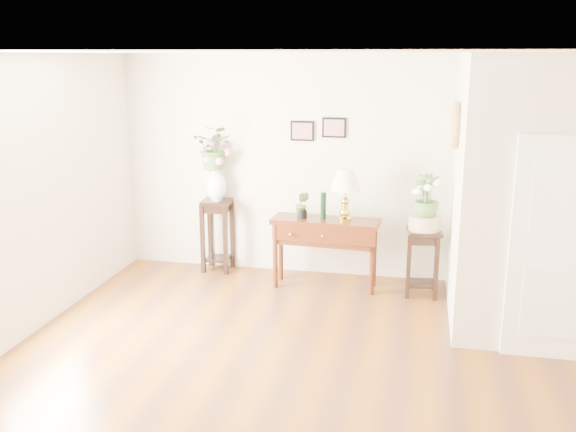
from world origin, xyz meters
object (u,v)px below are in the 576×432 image
(plant_stand_a, at_px, (218,235))
(plant_stand_b, at_px, (423,262))
(console_table, at_px, (325,253))
(table_lamp, at_px, (345,191))

(plant_stand_a, xyz_separation_m, plant_stand_b, (2.64, -0.38, -0.07))
(plant_stand_a, bearing_deg, plant_stand_b, -8.17)
(console_table, distance_m, plant_stand_a, 1.52)
(table_lamp, relative_size, plant_stand_b, 0.78)
(table_lamp, bearing_deg, plant_stand_b, -2.00)
(console_table, xyz_separation_m, table_lamp, (0.23, 0.00, 0.78))
(console_table, bearing_deg, plant_stand_a, 170.82)
(console_table, relative_size, plant_stand_b, 1.60)
(console_table, relative_size, table_lamp, 2.06)
(table_lamp, distance_m, plant_stand_b, 1.24)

